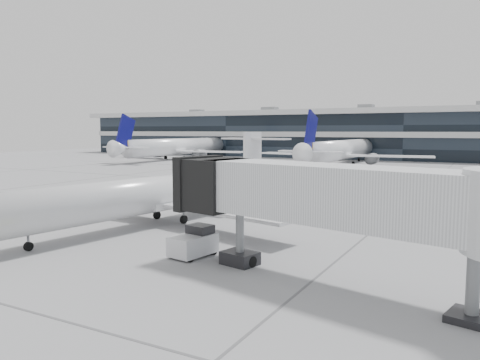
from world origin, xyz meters
The scene contains 9 objects.
ground centered at (0.00, 0.00, 0.00)m, with size 220.00×220.00×0.00m, color gray.
terminal centered at (0.00, 82.00, 5.00)m, with size 170.00×22.00×10.00m, color black.
bg_jet_left centered at (-45.00, 55.00, 0.00)m, with size 32.00×40.00×9.60m, color white, non-canonical shape.
bg_jet_center centered at (-8.00, 55.00, 0.00)m, with size 32.00×40.00×9.60m, color white, non-canonical shape.
regional_jet centered at (-3.51, -5.22, 2.14)m, with size 21.70×27.06×6.26m.
jet_bridge centered at (11.82, -12.55, 3.78)m, with size 16.08×6.27×5.19m.
baggage_tug centered at (3.31, -11.04, 0.69)m, with size 1.80×2.62×1.54m.
traffic_cone centered at (-2.66, 4.00, 0.29)m, with size 0.49×0.49×0.60m.
far_tug centered at (-18.09, 24.48, 0.56)m, with size 1.24×2.01×1.24m.
Camera 1 is at (16.50, -30.50, 6.40)m, focal length 35.00 mm.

